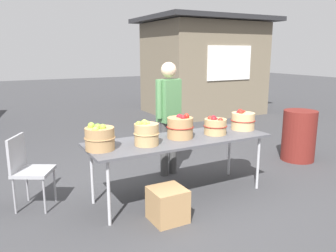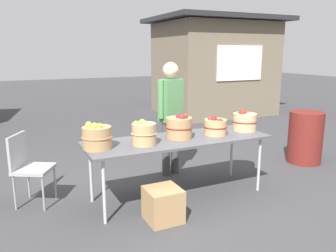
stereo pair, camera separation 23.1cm
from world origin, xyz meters
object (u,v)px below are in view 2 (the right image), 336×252
(apple_basket_green_0, at_px, (97,137))
(apple_basket_green_1, at_px, (144,133))
(market_table, at_px, (179,142))
(trash_barrel, at_px, (305,137))
(folding_chair, at_px, (28,163))
(apple_basket_red_1, at_px, (215,126))
(produce_crate, at_px, (163,204))
(vendor_adult, at_px, (171,110))
(apple_basket_red_2, at_px, (245,121))
(apple_basket_red_0, at_px, (179,127))

(apple_basket_green_0, height_order, apple_basket_green_1, apple_basket_green_0)
(market_table, height_order, trash_barrel, trash_barrel)
(trash_barrel, bearing_deg, folding_chair, 176.47)
(apple_basket_red_1, distance_m, produce_crate, 1.27)
(market_table, height_order, vendor_adult, vendor_adult)
(market_table, xyz_separation_m, folding_chair, (-1.71, 0.56, -0.20))
(market_table, relative_size, apple_basket_red_2, 6.89)
(apple_basket_red_2, relative_size, folding_chair, 0.39)
(apple_basket_green_0, bearing_deg, apple_basket_green_1, -7.16)
(apple_basket_green_1, distance_m, produce_crate, 0.83)
(folding_chair, bearing_deg, produce_crate, -100.37)
(market_table, bearing_deg, apple_basket_green_0, -179.98)
(apple_basket_red_1, bearing_deg, market_table, 177.32)
(market_table, relative_size, apple_basket_green_1, 7.73)
(apple_basket_green_0, xyz_separation_m, apple_basket_red_0, (1.03, 0.02, 0.00))
(apple_basket_green_1, height_order, apple_basket_red_1, apple_basket_green_1)
(vendor_adult, xyz_separation_m, produce_crate, (-0.70, -1.25, -0.79))
(trash_barrel, xyz_separation_m, produce_crate, (-2.94, -0.80, -0.24))
(apple_basket_green_0, height_order, folding_chair, apple_basket_green_0)
(vendor_adult, bearing_deg, apple_basket_green_1, 34.33)
(vendor_adult, height_order, folding_chair, vendor_adult)
(vendor_adult, distance_m, trash_barrel, 2.35)
(market_table, bearing_deg, produce_crate, -131.41)
(apple_basket_green_1, height_order, apple_basket_red_0, apple_basket_red_0)
(apple_basket_green_1, distance_m, trash_barrel, 3.04)
(apple_basket_red_1, relative_size, trash_barrel, 0.36)
(apple_basket_green_1, distance_m, folding_chair, 1.43)
(apple_basket_green_1, relative_size, folding_chair, 0.35)
(market_table, bearing_deg, folding_chair, 161.78)
(produce_crate, bearing_deg, vendor_adult, 60.83)
(apple_basket_green_0, distance_m, folding_chair, 0.97)
(apple_basket_red_0, bearing_deg, trash_barrel, 6.43)
(apple_basket_green_0, distance_m, apple_basket_red_0, 1.03)
(market_table, distance_m, apple_basket_red_2, 1.03)
(apple_basket_red_0, height_order, produce_crate, apple_basket_red_0)
(apple_basket_green_1, xyz_separation_m, apple_basket_red_1, (1.00, 0.04, -0.02))
(apple_basket_green_1, bearing_deg, trash_barrel, 7.06)
(apple_basket_green_0, xyz_separation_m, trash_barrel, (3.51, 0.30, -0.46))
(apple_basket_red_1, xyz_separation_m, vendor_adult, (-0.26, 0.77, 0.11))
(apple_basket_red_2, distance_m, trash_barrel, 1.58)
(apple_basket_red_1, xyz_separation_m, folding_chair, (-2.23, 0.59, -0.35))
(apple_basket_green_1, bearing_deg, apple_basket_red_1, 2.43)
(apple_basket_red_2, height_order, folding_chair, apple_basket_red_2)
(apple_basket_green_0, bearing_deg, trash_barrel, 4.94)
(apple_basket_red_2, distance_m, folding_chair, 2.80)
(folding_chair, bearing_deg, vendor_adult, -54.90)
(folding_chair, distance_m, produce_crate, 1.69)
(apple_basket_red_2, xyz_separation_m, vendor_adult, (-0.76, 0.73, 0.10))
(apple_basket_red_0, bearing_deg, folding_chair, 162.70)
(apple_basket_green_0, xyz_separation_m, apple_basket_red_1, (1.53, -0.02, -0.02))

